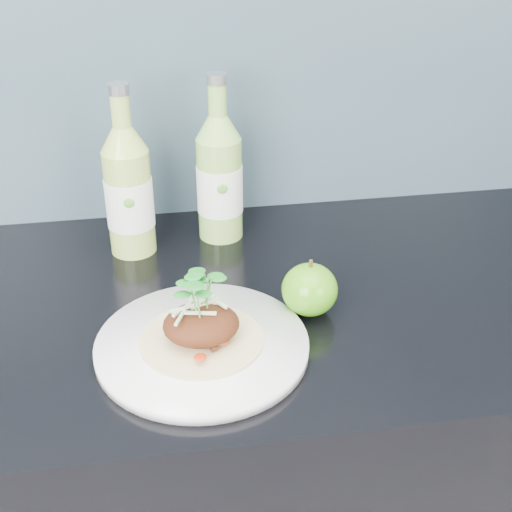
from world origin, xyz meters
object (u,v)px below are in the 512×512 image
object	(u,v)px
dinner_plate	(202,346)
green_apple	(310,290)
cider_bottle_right	(220,178)
cider_bottle_left	(129,191)

from	to	relation	value
dinner_plate	green_apple	world-z (taller)	green_apple
dinner_plate	cider_bottle_right	distance (m)	0.33
cider_bottle_left	cider_bottle_right	bearing A→B (deg)	19.14
dinner_plate	cider_bottle_left	bearing A→B (deg)	106.34
cider_bottle_right	cider_bottle_left	bearing A→B (deg)	167.05
dinner_plate	cider_bottle_left	world-z (taller)	cider_bottle_left
cider_bottle_right	dinner_plate	bearing A→B (deg)	-124.81
cider_bottle_left	dinner_plate	bearing A→B (deg)	-65.11
green_apple	cider_bottle_right	xyz separation A→B (m)	(-0.09, 0.24, 0.07)
cider_bottle_left	cider_bottle_right	distance (m)	0.15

